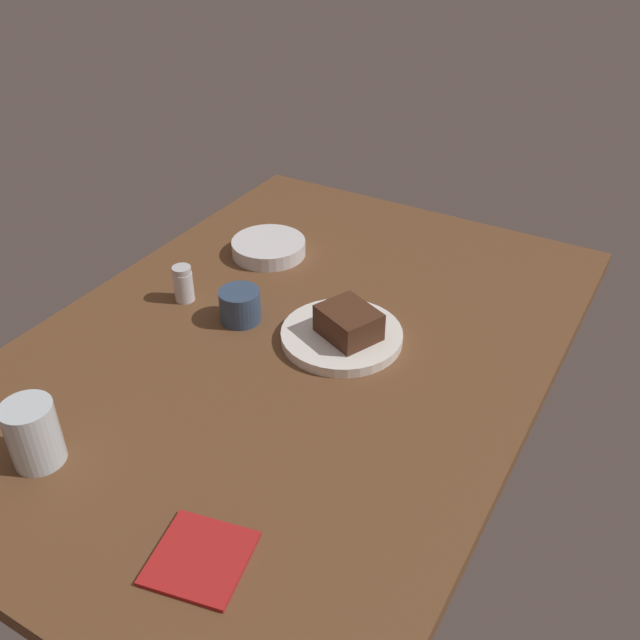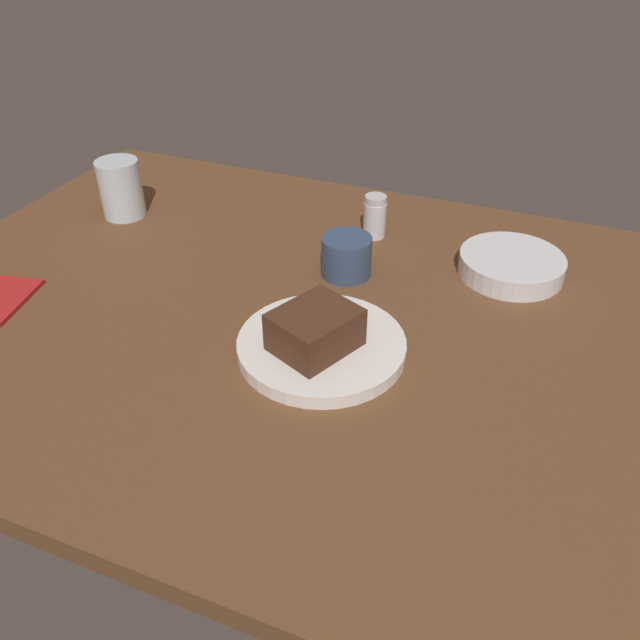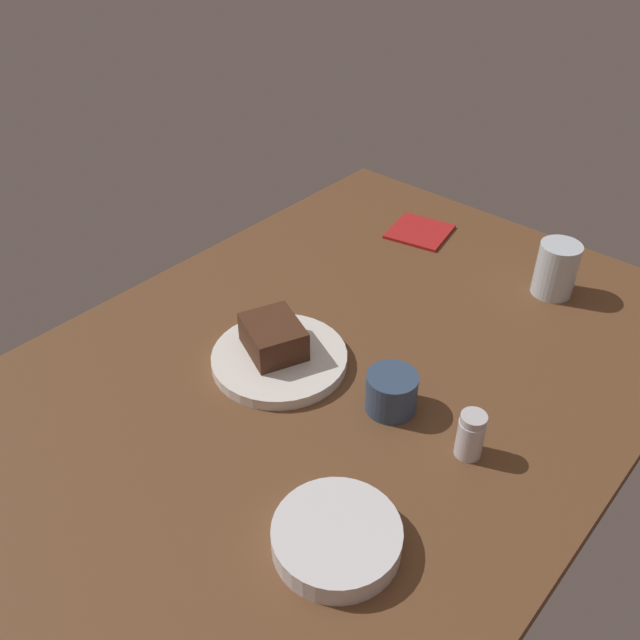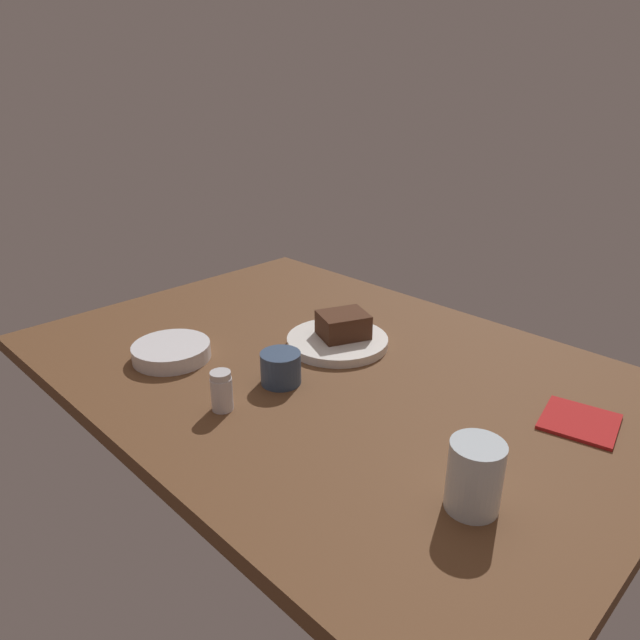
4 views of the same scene
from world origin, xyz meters
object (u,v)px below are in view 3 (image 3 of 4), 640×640
Objects in this scene: chocolate_cake_slice at (273,337)px; water_glass at (556,269)px; dessert_plate at (279,359)px; folded_napkin at (420,232)px; side_bowl at (337,537)px; coffee_cup at (391,392)px; salt_shaker at (471,435)px.

chocolate_cake_slice is 0.99× the size of water_glass.
folded_napkin is (-47.98, -6.71, -0.61)cm from dessert_plate.
side_bowl is 75.51cm from folded_napkin.
dessert_plate is 1.86× the size of folded_napkin.
side_bowl is (65.16, 4.82, -3.34)cm from water_glass.
folded_napkin is at bearing -150.11° from coffee_cup.
salt_shaker is 13.02cm from coffee_cup.
dessert_plate is 2.18× the size of chocolate_cake_slice.
chocolate_cake_slice is 0.85× the size of folded_napkin.
dessert_plate reaches higher than folded_napkin.
folded_napkin is at bearing -139.15° from salt_shaker.
salt_shaker reaches higher than dessert_plate.
side_bowl is at bearing -10.05° from salt_shaker.
side_bowl is (19.16, 27.82, 0.64)cm from dessert_plate.
side_bowl is at bearing 4.23° from water_glass.
chocolate_cake_slice is (-0.27, -1.42, 3.45)cm from dessert_plate.
coffee_cup is 0.65× the size of folded_napkin.
dessert_plate is 2.85× the size of coffee_cup.
folded_napkin is at bearing -93.81° from water_glass.
salt_shaker is 0.62× the size of folded_napkin.
coffee_cup is (-0.15, -13.01, -0.46)cm from salt_shaker.
water_glass reaches higher than coffee_cup.
side_bowl is at bearing 56.39° from chocolate_cake_slice.
side_bowl is (22.58, -4.00, -1.92)cm from salt_shaker.
chocolate_cake_slice is 35.21cm from side_bowl.
coffee_cup reaches higher than dessert_plate.
side_bowl is (19.43, 29.24, -2.80)cm from chocolate_cake_slice.
chocolate_cake_slice is at bearing -80.73° from coffee_cup.
coffee_cup is (-22.73, -9.01, 1.45)cm from side_bowl.
chocolate_cake_slice is 48.17cm from folded_napkin.
side_bowl is 1.35× the size of folded_napkin.
water_glass is 42.68cm from coffee_cup.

